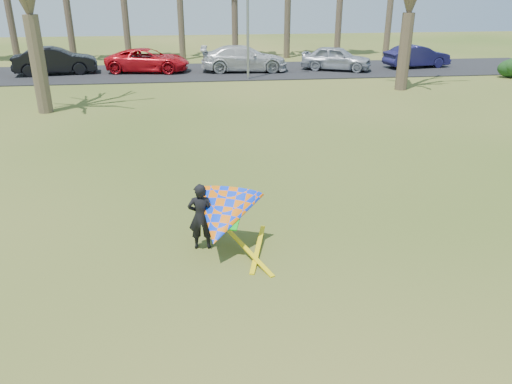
{
  "coord_description": "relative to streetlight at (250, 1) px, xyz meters",
  "views": [
    {
      "loc": [
        -1.28,
        -8.27,
        5.48
      ],
      "look_at": [
        0.0,
        2.0,
        1.1
      ],
      "focal_mm": 35.0,
      "sensor_mm": 36.0,
      "label": 1
    }
  ],
  "objects": [
    {
      "name": "ground",
      "position": [
        -2.16,
        -22.0,
        -4.46
      ],
      "size": [
        100.0,
        100.0,
        0.0
      ],
      "primitive_type": "plane",
      "color": "#254F11",
      "rests_on": "ground"
    },
    {
      "name": "parking_strip",
      "position": [
        -2.16,
        3.0,
        -4.43
      ],
      "size": [
        46.0,
        7.0,
        0.06
      ],
      "primitive_type": "cube",
      "color": "black",
      "rests_on": "ground"
    },
    {
      "name": "streetlight",
      "position": [
        0.0,
        0.0,
        0.0
      ],
      "size": [
        2.28,
        0.18,
        8.0
      ],
      "color": "gray",
      "rests_on": "ground"
    },
    {
      "name": "car_1",
      "position": [
        -12.03,
        3.14,
        -3.58
      ],
      "size": [
        5.22,
        2.52,
        1.65
      ],
      "primitive_type": "imported",
      "rotation": [
        0.0,
        0.0,
        1.73
      ],
      "color": "black",
      "rests_on": "parking_strip"
    },
    {
      "name": "car_2",
      "position": [
        -6.31,
        3.3,
        -3.67
      ],
      "size": [
        5.57,
        3.16,
        1.47
      ],
      "primitive_type": "imported",
      "rotation": [
        0.0,
        0.0,
        1.43
      ],
      "color": "red",
      "rests_on": "parking_strip"
    },
    {
      "name": "car_3",
      "position": [
        -0.11,
        2.76,
        -3.6
      ],
      "size": [
        5.7,
        2.59,
        1.62
      ],
      "primitive_type": "imported",
      "rotation": [
        0.0,
        0.0,
        1.51
      ],
      "color": "silver",
      "rests_on": "parking_strip"
    },
    {
      "name": "car_4",
      "position": [
        5.96,
        2.46,
        -3.63
      ],
      "size": [
        4.89,
        3.51,
        1.55
      ],
      "primitive_type": "imported",
      "rotation": [
        0.0,
        0.0,
        1.15
      ],
      "color": "#A1A6AF",
      "rests_on": "parking_strip"
    },
    {
      "name": "car_5",
      "position": [
        11.72,
        2.91,
        -3.67
      ],
      "size": [
        4.65,
        2.3,
        1.46
      ],
      "primitive_type": "imported",
      "rotation": [
        0.0,
        0.0,
        1.74
      ],
      "color": "#181745",
      "rests_on": "parking_strip"
    },
    {
      "name": "kite_flyer",
      "position": [
        -3.01,
        -20.66,
        -3.62
      ],
      "size": [
        2.13,
        2.39,
        2.02
      ],
      "color": "black",
      "rests_on": "ground"
    }
  ]
}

